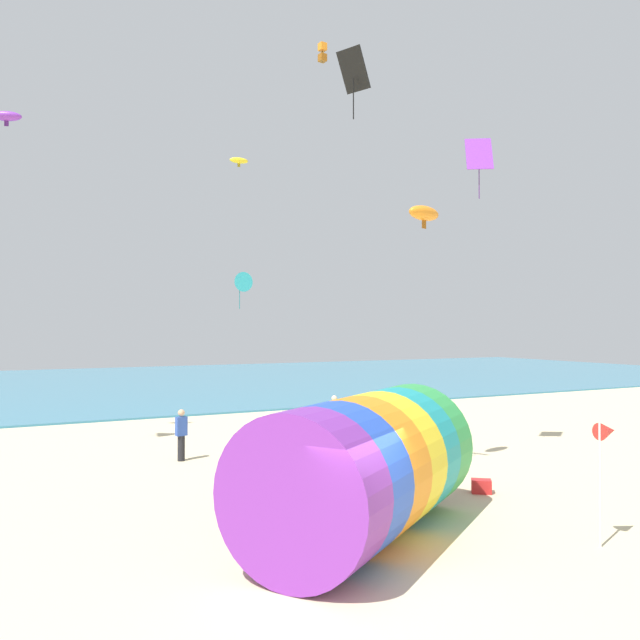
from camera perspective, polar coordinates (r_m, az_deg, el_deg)
ground_plane at (r=11.76m, az=4.08°, el=-22.76°), size 120.00×120.00×0.00m
sea at (r=51.18m, az=-20.61°, el=-5.58°), size 120.00×40.00×0.10m
giant_inflatable_tube at (r=13.42m, az=4.03°, el=-13.26°), size 6.82×6.02×3.00m
kite_handler at (r=17.77m, az=10.24°, el=-12.16°), size 0.39×0.27×1.73m
kite_yellow_parafoil at (r=28.71m, az=-7.43°, el=14.26°), size 0.86×0.39×0.45m
kite_purple_parafoil at (r=26.86m, az=-26.74°, el=16.31°), size 1.19×0.82×0.61m
kite_cyan_delta at (r=27.40m, az=-7.36°, el=3.44°), size 0.92×0.93×1.60m
kite_purple_diamond at (r=22.27m, az=14.33°, el=14.44°), size 1.03×0.92×2.10m
kite_black_diamond at (r=17.66m, az=3.07°, el=21.78°), size 0.80×0.91×1.79m
kite_orange_box at (r=31.16m, az=0.22°, el=23.27°), size 0.35×0.35×0.90m
kite_orange_parafoil at (r=19.33m, az=9.49°, el=9.60°), size 1.47×0.99×0.76m
bystander_near_water at (r=21.52m, az=-12.57°, el=-10.18°), size 0.39×0.27×1.71m
bystander_mid_beach at (r=25.21m, az=1.32°, el=-8.80°), size 0.30×0.40×1.71m
beach_flag at (r=14.11m, az=24.72°, el=-9.62°), size 0.47×0.36×2.50m
cooler_box at (r=17.75m, az=14.54°, el=-14.50°), size 0.63×0.60×0.36m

